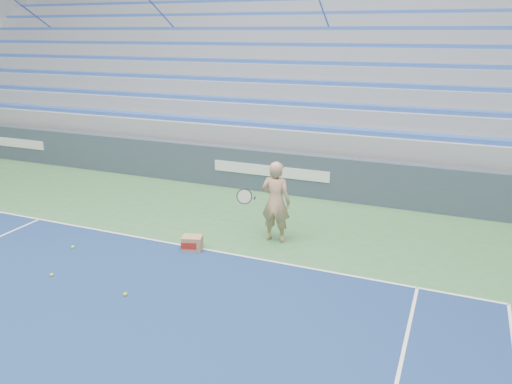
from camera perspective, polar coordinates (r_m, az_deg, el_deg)
sponsor_barrier at (r=13.15m, az=1.86°, el=2.37°), size 30.00×0.32×1.10m
bleachers at (r=18.21m, az=8.46°, el=12.34°), size 31.00×9.15×7.30m
tennis_player at (r=9.95m, az=2.24°, el=-1.12°), size 0.91×0.82×1.66m
ball_box at (r=9.83m, az=-7.29°, el=-5.82°), size 0.45×0.39×0.29m
tennis_ball_0 at (r=10.49m, az=-20.20°, el=-5.92°), size 0.07×0.07×0.07m
tennis_ball_1 at (r=10.44m, az=-8.28°, el=-5.05°), size 0.07×0.07×0.07m
tennis_ball_2 at (r=9.48m, az=-22.31°, el=-8.77°), size 0.07×0.07×0.07m
tennis_ball_3 at (r=8.47m, az=-14.71°, el=-11.24°), size 0.07×0.07×0.07m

